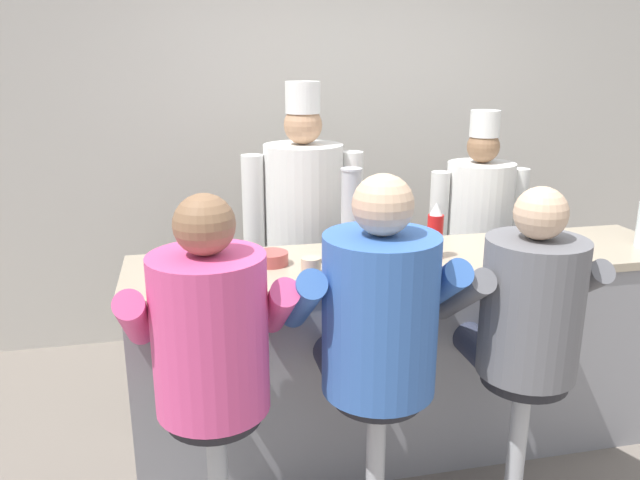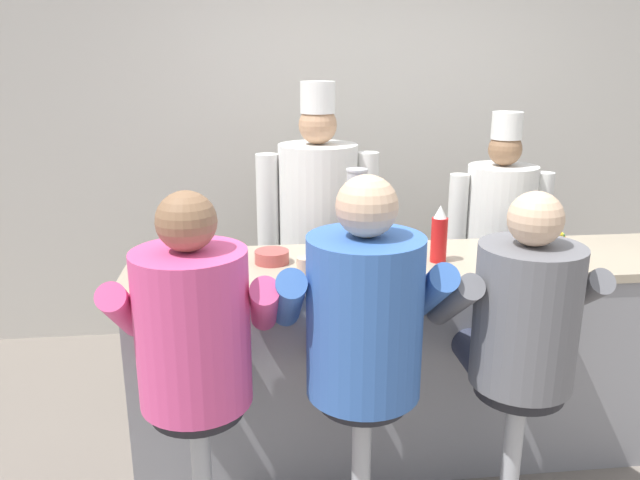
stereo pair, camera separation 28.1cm
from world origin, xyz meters
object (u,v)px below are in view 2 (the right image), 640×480
at_px(diner_seated_pink, 195,337).
at_px(breakfast_plate, 196,274).
at_px(diner_seated_blue, 362,324).
at_px(ketchup_bottle_red, 439,236).
at_px(cup_stack_steel, 356,210).
at_px(diner_seated_grey, 521,325).
at_px(cook_in_whites_far, 498,235).
at_px(coffee_mug_tan, 308,268).
at_px(mustard_bottle_yellow, 555,248).
at_px(hot_sauce_bottle_orange, 560,250).
at_px(coffee_mug_white, 520,247).
at_px(cereal_bowl, 272,257).
at_px(cook_in_whites_near, 318,225).

bearing_deg(diner_seated_pink, breakfast_plate, 93.25).
xyz_separation_m(breakfast_plate, diner_seated_blue, (0.65, -0.45, -0.07)).
height_order(ketchup_bottle_red, breakfast_plate, ketchup_bottle_red).
bearing_deg(cup_stack_steel, diner_seated_pink, -133.64).
xyz_separation_m(diner_seated_grey, cook_in_whites_far, (0.44, 1.33, -0.03)).
height_order(coffee_mug_tan, diner_seated_blue, diner_seated_blue).
relative_size(breakfast_plate, diner_seated_pink, 0.19).
bearing_deg(mustard_bottle_yellow, cup_stack_steel, 154.61).
xyz_separation_m(diner_seated_pink, cook_in_whites_far, (1.69, 1.33, -0.04)).
bearing_deg(cook_in_whites_far, coffee_mug_tan, -142.46).
bearing_deg(breakfast_plate, diner_seated_pink, -86.75).
xyz_separation_m(diner_seated_blue, cook_in_whites_far, (1.06, 1.33, -0.06)).
relative_size(ketchup_bottle_red, diner_seated_blue, 0.18).
bearing_deg(hot_sauce_bottle_orange, mustard_bottle_yellow, -130.70).
height_order(coffee_mug_tan, cup_stack_steel, cup_stack_steel).
height_order(mustard_bottle_yellow, coffee_mug_white, mustard_bottle_yellow).
relative_size(mustard_bottle_yellow, coffee_mug_white, 1.65).
bearing_deg(coffee_mug_white, cook_in_whites_far, 74.96).
bearing_deg(breakfast_plate, ketchup_bottle_red, 4.74).
distance_m(coffee_mug_tan, cook_in_whites_far, 1.57).
bearing_deg(diner_seated_pink, ketchup_bottle_red, 26.93).
bearing_deg(ketchup_bottle_red, mustard_bottle_yellow, -20.65).
bearing_deg(coffee_mug_tan, ketchup_bottle_red, 15.15).
height_order(ketchup_bottle_red, diner_seated_grey, diner_seated_grey).
xyz_separation_m(cereal_bowl, diner_seated_grey, (0.94, -0.61, -0.11)).
xyz_separation_m(ketchup_bottle_red, cereal_bowl, (-0.77, 0.07, -0.10)).
relative_size(ketchup_bottle_red, mustard_bottle_yellow, 1.21).
bearing_deg(diner_seated_blue, ketchup_bottle_red, 50.32).
bearing_deg(cook_in_whites_near, cup_stack_steel, -77.93).
relative_size(breakfast_plate, coffee_mug_tan, 2.07).
xyz_separation_m(diner_seated_grey, cook_in_whites_near, (-0.65, 1.34, 0.07)).
distance_m(breakfast_plate, cook_in_whites_far, 1.93).
distance_m(coffee_mug_white, diner_seated_grey, 0.65).
bearing_deg(breakfast_plate, cereal_bowl, 25.09).
relative_size(mustard_bottle_yellow, diner_seated_blue, 0.14).
height_order(hot_sauce_bottle_orange, diner_seated_pink, diner_seated_pink).
xyz_separation_m(coffee_mug_tan, cup_stack_steel, (0.27, 0.38, 0.15)).
relative_size(mustard_bottle_yellow, hot_sauce_bottle_orange, 1.57).
bearing_deg(cook_in_whites_near, diner_seated_blue, -88.99).
height_order(ketchup_bottle_red, cook_in_whites_near, cook_in_whites_near).
relative_size(breakfast_plate, cook_in_whites_near, 0.15).
xyz_separation_m(coffee_mug_white, coffee_mug_tan, (-1.04, -0.21, 0.01)).
distance_m(ketchup_bottle_red, diner_seated_grey, 0.61).
distance_m(mustard_bottle_yellow, coffee_mug_tan, 1.10).
height_order(diner_seated_blue, cook_in_whites_far, cook_in_whites_far).
xyz_separation_m(breakfast_plate, diner_seated_grey, (1.28, -0.46, -0.10)).
height_order(cup_stack_steel, diner_seated_pink, diner_seated_pink).
bearing_deg(cup_stack_steel, diner_seated_blue, -97.52).
bearing_deg(mustard_bottle_yellow, diner_seated_blue, -158.40).
bearing_deg(breakfast_plate, cup_stack_steel, 22.08).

